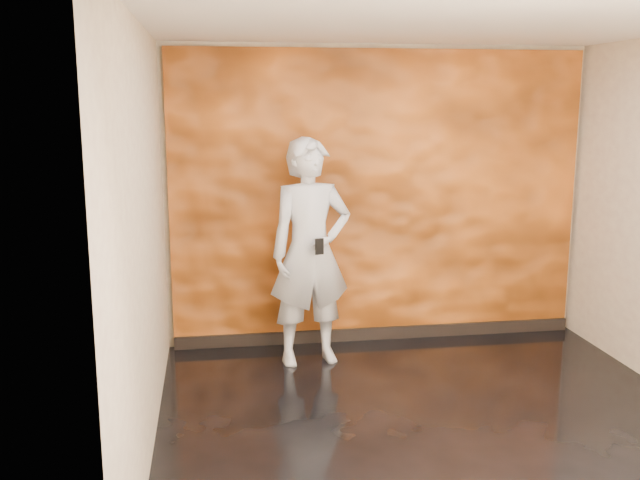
{
  "coord_description": "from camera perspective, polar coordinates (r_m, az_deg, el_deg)",
  "views": [
    {
      "loc": [
        -1.57,
        -4.55,
        2.3
      ],
      "look_at": [
        -0.69,
        1.13,
        1.16
      ],
      "focal_mm": 40.0,
      "sensor_mm": 36.0,
      "label": 1
    }
  ],
  "objects": [
    {
      "name": "phone",
      "position": [
        5.9,
        -0.05,
        -0.52
      ],
      "size": [
        0.07,
        0.03,
        0.14
      ],
      "primitive_type": "cube",
      "rotation": [
        0.0,
        0.0,
        0.24
      ],
      "color": "black",
      "rests_on": "man"
    },
    {
      "name": "feature_wall",
      "position": [
        6.76,
        4.73,
        3.33
      ],
      "size": [
        3.9,
        0.06,
        2.75
      ],
      "primitive_type": "cube",
      "color": "orange",
      "rests_on": "ground"
    },
    {
      "name": "room",
      "position": [
        4.9,
        10.06,
        0.41
      ],
      "size": [
        4.02,
        4.02,
        2.81
      ],
      "color": "black",
      "rests_on": "ground"
    },
    {
      "name": "man",
      "position": [
        6.19,
        -0.77,
        -0.99
      ],
      "size": [
        0.79,
        0.58,
        1.99
      ],
      "primitive_type": "imported",
      "rotation": [
        0.0,
        0.0,
        0.16
      ],
      "color": "#AAAFBA",
      "rests_on": "ground"
    },
    {
      "name": "baseboard",
      "position": [
        7.03,
        4.63,
        -7.44
      ],
      "size": [
        3.9,
        0.04,
        0.12
      ],
      "primitive_type": "cube",
      "color": "black",
      "rests_on": "ground"
    }
  ]
}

